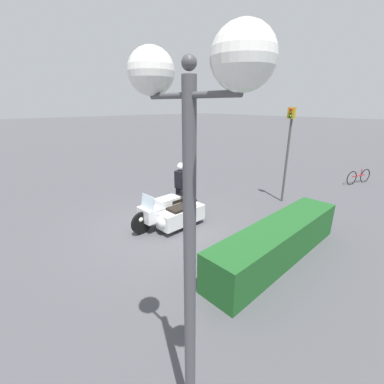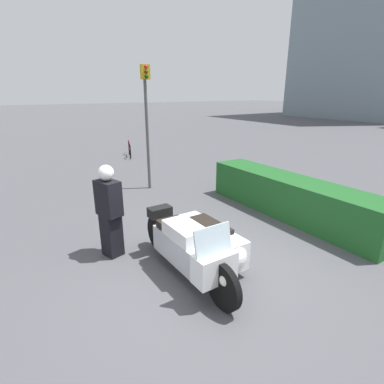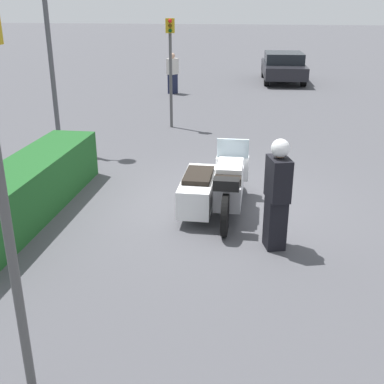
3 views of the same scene
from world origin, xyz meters
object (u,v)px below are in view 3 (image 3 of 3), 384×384
police_motorcycle (215,184)px  traffic_light_near (170,57)px  twin_lamp_post (45,6)px  parked_car_background (283,66)px  officer_rider (277,192)px  pedestrian_bystander (173,74)px  hedge_bush_curbside (26,191)px

police_motorcycle → traffic_light_near: traffic_light_near is taller
twin_lamp_post → parked_car_background: twin_lamp_post is taller
officer_rider → parked_car_background: officer_rider is taller
pedestrian_bystander → hedge_bush_curbside: bearing=118.1°
officer_rider → twin_lamp_post: size_ratio=0.41×
hedge_bush_curbside → traffic_light_near: bearing=-10.8°
traffic_light_near → parked_car_background: bearing=146.7°
police_motorcycle → officer_rider: 1.79m
police_motorcycle → twin_lamp_post: size_ratio=0.63×
pedestrian_bystander → twin_lamp_post: bearing=110.0°
hedge_bush_curbside → twin_lamp_post: 5.22m
twin_lamp_post → pedestrian_bystander: twin_lamp_post is taller
traffic_light_near → parked_car_background: traffic_light_near is taller
officer_rider → parked_car_background: 17.20m
officer_rider → pedestrian_bystander: officer_rider is taller
police_motorcycle → pedestrian_bystander: (11.87, 3.01, 0.34)m
parked_car_background → hedge_bush_curbside: bearing=160.3°
officer_rider → parked_car_background: (17.19, -0.56, -0.19)m
officer_rider → hedge_bush_curbside: officer_rider is taller
officer_rider → parked_car_background: bearing=-107.9°
hedge_bush_curbside → police_motorcycle: bearing=-76.0°
police_motorcycle → hedge_bush_curbside: (-0.82, 3.28, -0.00)m
twin_lamp_post → traffic_light_near: (2.78, -2.45, -1.40)m
hedge_bush_curbside → parked_car_background: parked_car_background is taller
parked_car_background → pedestrian_bystander: 6.12m
traffic_light_near → pedestrian_bystander: 6.03m
parked_car_background → officer_rider: bearing=174.9°
police_motorcycle → twin_lamp_post: bearing=52.8°
officer_rider → pedestrian_bystander: 13.84m
police_motorcycle → traffic_light_near: bearing=17.5°
police_motorcycle → twin_lamp_post: twin_lamp_post is taller
hedge_bush_curbside → pedestrian_bystander: 12.69m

